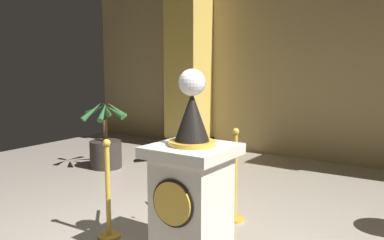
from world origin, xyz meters
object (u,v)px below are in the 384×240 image
at_px(stanchion_near, 235,188).
at_px(potted_palm_left, 106,147).
at_px(stanchion_far, 108,204).
at_px(pedestal_clock, 192,186).

xyz_separation_m(stanchion_near, potted_palm_left, (-2.95, 0.85, -0.02)).
xyz_separation_m(stanchion_far, potted_palm_left, (-2.11, 1.99, -0.00)).
relative_size(stanchion_near, potted_palm_left, 0.92).
height_order(stanchion_near, potted_palm_left, potted_palm_left).
distance_m(pedestal_clock, stanchion_far, 0.99).
xyz_separation_m(pedestal_clock, stanchion_near, (-0.08, 0.99, -0.29)).
xyz_separation_m(stanchion_near, stanchion_far, (-0.84, -1.15, -0.02)).
distance_m(stanchion_near, stanchion_far, 1.42).
bearing_deg(stanchion_far, potted_palm_left, 136.56).
bearing_deg(potted_palm_left, stanchion_near, -16.08).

